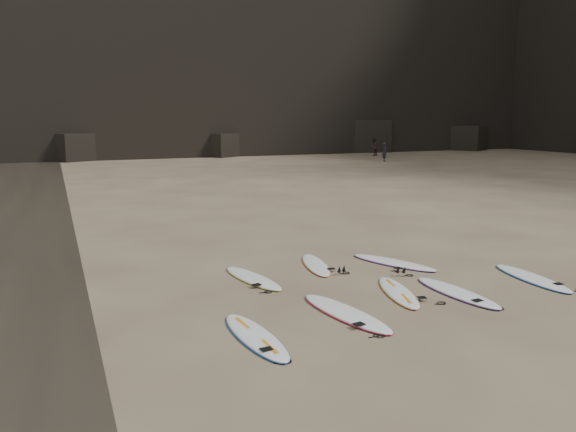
# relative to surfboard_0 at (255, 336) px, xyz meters

# --- Properties ---
(ground) EXTENTS (240.00, 240.00, 0.00)m
(ground) POSITION_rel_surfboard_0_xyz_m (4.28, 0.81, -0.05)
(ground) COLOR #897559
(ground) RESTS_ON ground
(surfboard_0) EXTENTS (0.80, 2.62, 0.09)m
(surfboard_0) POSITION_rel_surfboard_0_xyz_m (0.00, 0.00, 0.00)
(surfboard_0) COLOR white
(surfboard_0) RESTS_ON ground
(surfboard_1) EXTENTS (1.12, 2.87, 0.10)m
(surfboard_1) POSITION_rel_surfboard_0_xyz_m (2.15, 0.46, 0.00)
(surfboard_1) COLOR white
(surfboard_1) RESTS_ON ground
(surfboard_2) EXTENTS (1.23, 2.49, 0.09)m
(surfboard_2) POSITION_rel_surfboard_0_xyz_m (3.96, 1.23, -0.00)
(surfboard_2) COLOR white
(surfboard_2) RESTS_ON ground
(surfboard_3) EXTENTS (0.79, 2.68, 0.10)m
(surfboard_3) POSITION_rel_surfboard_0_xyz_m (5.20, 0.68, 0.00)
(surfboard_3) COLOR white
(surfboard_3) RESTS_ON ground
(surfboard_4) EXTENTS (0.92, 2.72, 0.10)m
(surfboard_4) POSITION_rel_surfboard_0_xyz_m (7.73, 0.90, 0.00)
(surfboard_4) COLOR white
(surfboard_4) RESTS_ON ground
(surfboard_5) EXTENTS (1.09, 2.58, 0.09)m
(surfboard_5) POSITION_rel_surfboard_0_xyz_m (1.20, 3.61, -0.00)
(surfboard_5) COLOR white
(surfboard_5) RESTS_ON ground
(surfboard_6) EXTENTS (1.08, 2.43, 0.09)m
(surfboard_6) POSITION_rel_surfboard_0_xyz_m (3.23, 4.16, -0.00)
(surfboard_6) COLOR white
(surfboard_6) RESTS_ON ground
(surfboard_7) EXTENTS (1.67, 2.69, 0.10)m
(surfboard_7) POSITION_rel_surfboard_0_xyz_m (5.33, 3.53, 0.00)
(surfboard_7) COLOR white
(surfboard_7) RESTS_ON ground
(person_a) EXTENTS (0.63, 0.73, 1.71)m
(person_a) POSITION_rel_surfboard_0_xyz_m (24.23, 33.88, 0.81)
(person_a) COLOR black
(person_a) RESTS_ON ground
(person_b) EXTENTS (1.13, 1.05, 1.85)m
(person_b) POSITION_rel_surfboard_0_xyz_m (27.06, 40.44, 0.88)
(person_b) COLOR #2B1E20
(person_b) RESTS_ON ground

